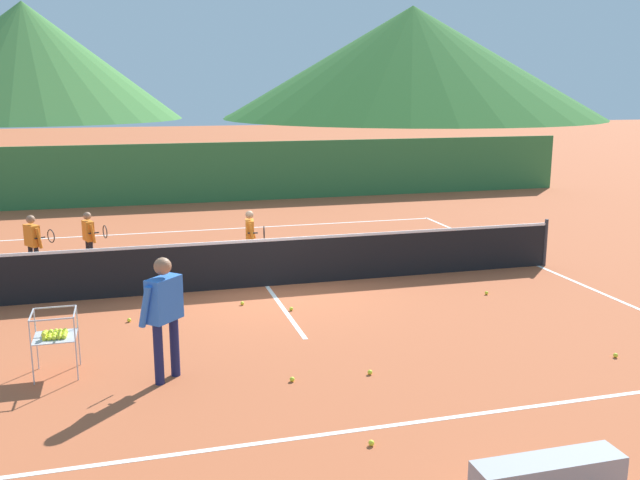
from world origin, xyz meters
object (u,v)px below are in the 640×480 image
Objects in this scene: tennis_ball_3 at (371,443)px; tennis_ball_8 at (242,303)px; student_0 at (33,239)px; tennis_ball_9 at (52,339)px; tennis_ball_4 at (616,355)px; tennis_ball_5 at (292,379)px; student_1 at (89,234)px; tennis_ball_0 at (291,309)px; student_2 at (251,234)px; ball_cart at (55,335)px; tennis_net at (267,262)px; tennis_ball_6 at (370,372)px; tennis_ball_7 at (487,293)px; instructor at (164,307)px; tennis_ball_1 at (129,320)px.

tennis_ball_3 is 5.52m from tennis_ball_8.
student_0 is 5.07m from tennis_ball_8.
tennis_ball_3 is at bearing -49.96° from tennis_ball_9.
tennis_ball_4 is 4.82m from tennis_ball_5.
tennis_ball_0 is at bearing -49.28° from student_1.
student_1 is 18.38× the size of tennis_ball_0.
student_2 is 1.42× the size of ball_cart.
tennis_net is 14.10× the size of ball_cart.
tennis_ball_6 is (0.40, -3.06, 0.00)m from tennis_ball_0.
tennis_ball_7 is (7.40, -4.17, -0.72)m from student_1.
student_2 is (2.15, 5.65, -0.26)m from instructor.
tennis_ball_0 is at bearing 77.06° from tennis_ball_5.
student_0 reaches higher than student_2.
instructor is 25.17× the size of tennis_ball_5.
tennis_ball_9 is at bearing 142.54° from tennis_ball_5.
tennis_ball_1 is at bearing 100.53° from instructor.
student_2 is 2.79m from tennis_ball_8.
tennis_ball_4 is (4.11, -3.44, 0.00)m from tennis_ball_0.
student_1 is (-3.44, 2.47, 0.25)m from tennis_net.
tennis_ball_5 and tennis_ball_6 have the same top height.
student_1 is at bearing 130.72° from tennis_ball_0.
tennis_ball_1 is 1.00× the size of tennis_ball_6.
tennis_ball_1 is 1.00× the size of tennis_ball_5.
tennis_ball_6 is at bearing -44.97° from tennis_ball_1.
tennis_ball_7 is at bearing -23.22° from tennis_net.
tennis_ball_4 is 1.00× the size of tennis_ball_8.
tennis_ball_4 is 1.00× the size of tennis_ball_6.
student_1 reaches higher than tennis_ball_4.
tennis_ball_8 is at bearing -103.44° from student_2.
student_1 reaches higher than tennis_ball_0.
tennis_net reaches higher than tennis_ball_8.
tennis_ball_8 is (-4.89, 3.99, 0.00)m from tennis_ball_4.
tennis_ball_5 and tennis_ball_9 have the same top height.
tennis_ball_5 is 1.00× the size of tennis_ball_9.
student_1 is at bearing 87.96° from ball_cart.
student_1 is at bearing 150.60° from tennis_ball_7.
tennis_ball_8 is (3.87, -3.19, -0.75)m from student_0.
student_0 is 5.73m from ball_cart.
ball_cart reaches higher than tennis_ball_5.
instructor is 1.63m from ball_cart.
tennis_ball_0 and tennis_ball_3 have the same top height.
tennis_net is at bearing 156.78° from tennis_ball_7.
tennis_ball_5 is 1.10m from tennis_ball_6.
student_1 is 8.24m from tennis_ball_6.
tennis_ball_1 and tennis_ball_4 have the same top height.
instructor is (-2.20, -4.13, 0.53)m from tennis_net.
tennis_ball_1 is at bearing 177.26° from tennis_ball_0.
student_0 is at bearing 140.65° from tennis_ball_4.
tennis_ball_1 is at bearing -168.04° from tennis_ball_8.
tennis_ball_7 is (4.01, -3.22, -0.74)m from student_2.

